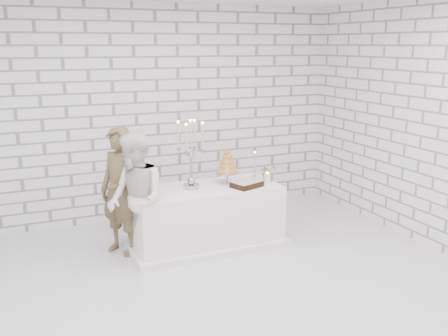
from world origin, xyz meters
TOP-DOWN VIEW (x-y plane):
  - ground at (0.00, 0.00)m, footprint 6.00×5.00m
  - wall_back at (0.00, 2.50)m, footprint 6.00×0.01m
  - wall_front at (0.00, -2.50)m, footprint 6.00×0.01m
  - wall_right at (3.00, 0.00)m, footprint 0.01×5.00m
  - cake_table at (0.49, 1.12)m, footprint 1.80×0.80m
  - groom at (-0.52, 1.32)m, footprint 0.62×0.67m
  - bride at (-0.43, 0.92)m, footprint 0.66×0.80m
  - candelabra at (0.30, 1.14)m, footprint 0.38×0.38m
  - croquembouche at (0.80, 1.19)m, footprint 0.30×0.30m
  - chocolate_cake at (0.95, 0.93)m, footprint 0.42×0.36m
  - pillar_candle at (1.27, 1.01)m, footprint 0.09×0.09m
  - extra_taper at (1.26, 1.33)m, footprint 0.08×0.08m
  - flowers at (1.31, 1.06)m, footprint 0.26×0.24m

SIDE VIEW (x-z plane):
  - ground at x=0.00m, z-range -0.01..0.01m
  - cake_table at x=0.49m, z-range 0.00..0.75m
  - bride at x=-0.43m, z-range 0.00..1.52m
  - groom at x=-0.52m, z-range 0.00..1.53m
  - chocolate_cake at x=0.95m, z-range 0.75..0.83m
  - pillar_candle at x=1.27m, z-range 0.75..0.87m
  - flowers at x=1.31m, z-range 0.75..0.99m
  - extra_taper at x=1.26m, z-range 0.75..1.07m
  - croquembouche at x=0.80m, z-range 0.75..1.20m
  - candelabra at x=0.30m, z-range 0.75..1.59m
  - wall_back at x=0.00m, z-range 0.00..3.00m
  - wall_front at x=0.00m, z-range 0.00..3.00m
  - wall_right at x=3.00m, z-range 0.00..3.00m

